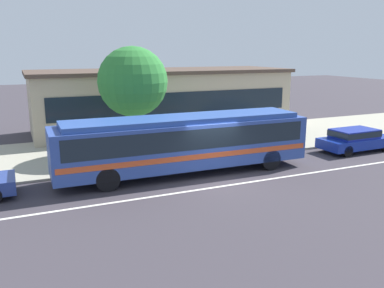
{
  "coord_description": "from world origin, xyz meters",
  "views": [
    {
      "loc": [
        -7.83,
        -15.1,
        5.62
      ],
      "look_at": [
        -0.35,
        1.88,
        1.3
      ],
      "focal_mm": 37.53,
      "sensor_mm": 36.0,
      "label": 1
    }
  ],
  "objects": [
    {
      "name": "bus_stop_sign",
      "position": [
        2.95,
        3.66,
        1.64
      ],
      "size": [
        0.17,
        0.43,
        2.36
      ],
      "color": "gray",
      "rests_on": "sidewalk_slab"
    },
    {
      "name": "transit_bus",
      "position": [
        -0.85,
        1.57,
        1.58
      ],
      "size": [
        11.94,
        2.62,
        2.71
      ],
      "color": "#2E4999",
      "rests_on": "ground_plane"
    },
    {
      "name": "pedestrian_waiting_near_sign",
      "position": [
        -3.49,
        4.92,
        1.07
      ],
      "size": [
        0.42,
        0.42,
        1.64
      ],
      "color": "#323038",
      "rests_on": "sidewalk_slab"
    },
    {
      "name": "sidewalk_slab",
      "position": [
        0.0,
        6.92,
        0.06
      ],
      "size": [
        60.0,
        8.0,
        0.12
      ],
      "primitive_type": "cube",
      "color": "#A09B89",
      "rests_on": "ground_plane"
    },
    {
      "name": "station_building",
      "position": [
        1.89,
        12.24,
        2.18
      ],
      "size": [
        18.32,
        6.42,
        4.34
      ],
      "color": "tan",
      "rests_on": "ground_plane"
    },
    {
      "name": "sedan_far_ahead",
      "position": [
        9.75,
        1.59,
        0.72
      ],
      "size": [
        4.52,
        1.89,
        1.29
      ],
      "color": "navy",
      "rests_on": "ground_plane"
    },
    {
      "name": "street_tree_near_stop",
      "position": [
        -1.97,
        6.1,
        3.98
      ],
      "size": [
        3.77,
        3.77,
        5.76
      ],
      "color": "brown",
      "rests_on": "sidewalk_slab"
    },
    {
      "name": "pedestrian_walking_along_curb",
      "position": [
        0.23,
        4.67,
        1.12
      ],
      "size": [
        0.43,
        0.43,
        1.71
      ],
      "color": "navy",
      "rests_on": "sidewalk_slab"
    },
    {
      "name": "ground_plane",
      "position": [
        0.0,
        0.0,
        0.0
      ],
      "size": [
        120.0,
        120.0,
        0.0
      ],
      "primitive_type": "plane",
      "color": "#3A353C"
    },
    {
      "name": "lane_stripe_center",
      "position": [
        0.0,
        -0.8,
        0.0
      ],
      "size": [
        56.0,
        0.16,
        0.01
      ],
      "primitive_type": "cube",
      "color": "silver",
      "rests_on": "ground_plane"
    }
  ]
}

